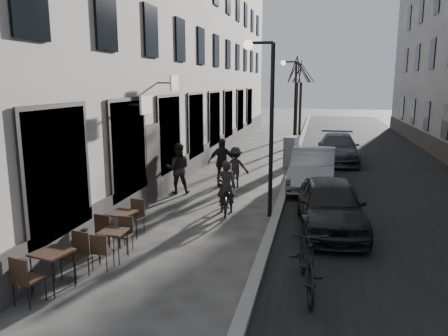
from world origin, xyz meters
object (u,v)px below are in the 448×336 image
at_px(bistro_set_c, 121,224).
at_px(pedestrian_near, 178,168).
at_px(tree_near, 297,70).
at_px(bistro_set_a, 53,267).
at_px(car_near, 331,205).
at_px(pedestrian_mid, 236,167).
at_px(streetlamp_near, 266,109).
at_px(utility_cabinet, 291,152).
at_px(car_mid, 313,168).
at_px(pedestrian_far, 222,162).
at_px(car_far, 338,148).
at_px(bistro_set_b, 113,242).
at_px(streetlamp_far, 292,96).
at_px(bicycle, 226,197).
at_px(tree_far, 301,72).
at_px(moped, 307,257).

bearing_deg(bistro_set_c, pedestrian_near, 101.49).
relative_size(tree_near, bistro_set_a, 3.52).
bearing_deg(car_near, pedestrian_mid, 122.95).
distance_m(streetlamp_near, car_near, 3.23).
distance_m(utility_cabinet, car_mid, 4.17).
bearing_deg(pedestrian_far, bistro_set_c, -130.77).
distance_m(pedestrian_far, car_far, 7.66).
xyz_separation_m(bistro_set_b, pedestrian_far, (0.81, 7.48, 0.50)).
relative_size(streetlamp_far, bicycle, 2.70).
distance_m(car_near, car_mid, 4.85).
height_order(streetlamp_near, car_far, streetlamp_near).
relative_size(streetlamp_far, car_near, 1.24).
height_order(streetlamp_far, bistro_set_c, streetlamp_far).
xyz_separation_m(bistro_set_a, pedestrian_mid, (1.83, 9.02, 0.29)).
bearing_deg(streetlamp_far, car_far, -43.45).
bearing_deg(tree_far, utility_cabinet, -89.12).
height_order(tree_near, bistro_set_c, tree_near).
distance_m(bistro_set_c, car_far, 13.77).
bearing_deg(tree_far, car_near, -85.25).
relative_size(streetlamp_far, bistro_set_c, 3.22).
distance_m(streetlamp_near, bistro_set_c, 5.08).
bearing_deg(tree_far, tree_near, -90.00).
bearing_deg(bistro_set_c, bicycle, 65.82).
relative_size(tree_far, utility_cabinet, 3.98).
xyz_separation_m(streetlamp_far, car_far, (2.47, -2.34, -2.46)).
bearing_deg(utility_cabinet, bistro_set_a, -94.85).
height_order(bistro_set_c, moped, moped).
distance_m(bistro_set_b, pedestrian_far, 7.54).
bearing_deg(streetlamp_far, bicycle, -95.69).
xyz_separation_m(streetlamp_near, car_mid, (1.35, 3.94, -2.42)).
relative_size(streetlamp_far, pedestrian_near, 2.83).
xyz_separation_m(tree_far, bistro_set_b, (-2.96, -24.99, -4.25)).
relative_size(streetlamp_near, streetlamp_far, 1.00).
bearing_deg(pedestrian_far, bistro_set_b, -126.83).
xyz_separation_m(tree_near, car_far, (2.40, -5.34, -3.97)).
height_order(bistro_set_c, car_mid, car_mid).
bearing_deg(pedestrian_far, pedestrian_near, -162.91).
relative_size(pedestrian_near, moped, 0.79).
bearing_deg(pedestrian_near, streetlamp_near, 133.35).
distance_m(pedestrian_far, car_mid, 3.45).
relative_size(tree_near, tree_far, 1.00).
relative_size(bicycle, pedestrian_far, 1.02).
distance_m(tree_near, bistro_set_c, 18.65).
distance_m(streetlamp_far, pedestrian_far, 9.04).
distance_m(bistro_set_b, car_far, 14.66).
relative_size(bicycle, car_far, 0.39).
distance_m(bistro_set_b, car_mid, 8.99).
height_order(bicycle, pedestrian_near, pedestrian_near).
bearing_deg(car_far, moped, -94.42).
distance_m(bicycle, moped, 5.35).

